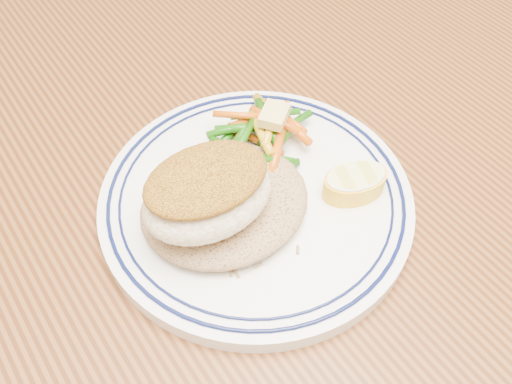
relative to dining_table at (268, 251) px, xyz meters
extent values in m
cube|color=#48230E|center=(0.00, 0.00, 0.08)|extent=(1.50, 0.90, 0.04)
cylinder|color=#48230E|center=(0.68, 0.38, -0.30)|extent=(0.07, 0.07, 0.71)
cylinder|color=white|center=(-0.02, -0.01, 0.10)|extent=(0.26, 0.26, 0.01)
torus|color=#0A113F|center=(-0.02, -0.01, 0.11)|extent=(0.24, 0.24, 0.00)
torus|color=#0A113F|center=(-0.02, -0.01, 0.11)|extent=(0.22, 0.22, 0.00)
ellipsoid|color=olive|center=(-0.05, -0.01, 0.12)|extent=(0.14, 0.12, 0.03)
ellipsoid|color=#F9EECD|center=(-0.07, -0.02, 0.15)|extent=(0.10, 0.08, 0.04)
ellipsoid|color=#966418|center=(-0.07, -0.01, 0.17)|extent=(0.10, 0.07, 0.02)
cylinder|color=#19590B|center=(0.02, 0.03, 0.11)|extent=(0.06, 0.02, 0.01)
cylinder|color=#19590B|center=(0.00, 0.06, 0.12)|extent=(0.05, 0.03, 0.01)
cylinder|color=#C75109|center=(0.01, 0.04, 0.12)|extent=(0.02, 0.06, 0.01)
cylinder|color=#19590B|center=(0.01, 0.02, 0.12)|extent=(0.03, 0.04, 0.01)
cylinder|color=#C75109|center=(-0.01, 0.04, 0.12)|extent=(0.05, 0.04, 0.01)
cylinder|color=#C75109|center=(0.05, 0.04, 0.12)|extent=(0.01, 0.06, 0.01)
cylinder|color=#C49614|center=(0.04, 0.06, 0.12)|extent=(0.01, 0.05, 0.01)
cylinder|color=#19590B|center=(0.00, 0.01, 0.12)|extent=(0.05, 0.03, 0.01)
cylinder|color=#19590B|center=(0.04, 0.03, 0.12)|extent=(0.06, 0.01, 0.01)
cylinder|color=#19590B|center=(0.01, 0.05, 0.12)|extent=(0.06, 0.03, 0.01)
cylinder|color=#C75109|center=(0.04, 0.03, 0.13)|extent=(0.01, 0.05, 0.01)
cylinder|color=#19590B|center=(0.02, 0.05, 0.13)|extent=(0.05, 0.03, 0.01)
cylinder|color=#19590B|center=(0.00, 0.05, 0.13)|extent=(0.06, 0.02, 0.01)
cylinder|color=#C75109|center=(0.03, 0.04, 0.13)|extent=(0.03, 0.05, 0.01)
cylinder|color=#19590B|center=(0.03, 0.05, 0.13)|extent=(0.05, 0.04, 0.01)
cylinder|color=#19590B|center=(0.03, 0.04, 0.13)|extent=(0.03, 0.06, 0.01)
cylinder|color=#19590B|center=(-0.01, 0.03, 0.13)|extent=(0.03, 0.06, 0.01)
cylinder|color=#C75109|center=(0.01, 0.01, 0.13)|extent=(0.04, 0.04, 0.01)
cylinder|color=#C75109|center=(0.03, 0.05, 0.13)|extent=(0.06, 0.02, 0.02)
cylinder|color=#19590B|center=(0.01, 0.01, 0.13)|extent=(0.06, 0.03, 0.01)
cylinder|color=#C49614|center=(0.03, 0.03, 0.13)|extent=(0.05, 0.05, 0.02)
cylinder|color=#C49614|center=(0.01, 0.03, 0.13)|extent=(0.02, 0.06, 0.01)
cylinder|color=#19590B|center=(0.00, 0.03, 0.13)|extent=(0.04, 0.03, 0.01)
cylinder|color=#C75109|center=(0.01, 0.06, 0.13)|extent=(0.04, 0.03, 0.01)
cube|color=#E1C96E|center=(0.03, 0.03, 0.14)|extent=(0.03, 0.03, 0.01)
torus|color=white|center=(0.05, -0.05, 0.13)|extent=(0.06, 0.06, 0.00)
camera|label=1|loc=(-0.19, -0.24, 0.48)|focal=40.00mm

